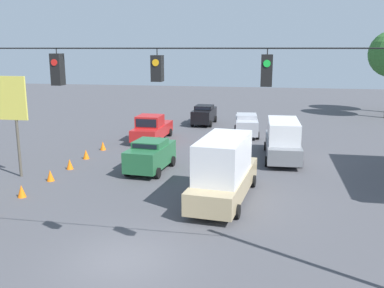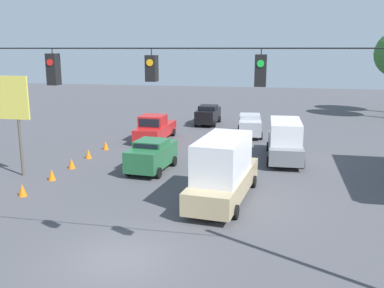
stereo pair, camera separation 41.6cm
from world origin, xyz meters
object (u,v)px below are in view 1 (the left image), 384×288
Objects in this scene: traffic_cone_second at (22,191)px; traffic_cone_fourth at (70,164)px; sedan_silver_oncoming_deep at (246,124)px; traffic_cone_farthest at (103,146)px; box_truck_grey_oncoming_far at (283,140)px; sedan_black_withflow_deep at (204,114)px; traffic_cone_fifth at (86,154)px; overhead_signal_span at (109,119)px; traffic_cone_third at (50,175)px; pickup_truck_red_withflow_far at (152,129)px; box_truck_tan_crossing_near at (224,170)px; sedan_green_withflow_mid at (151,155)px.

traffic_cone_fourth is (-0.02, -5.19, 0.00)m from traffic_cone_second.
sedan_silver_oncoming_deep is 12.40m from traffic_cone_farthest.
sedan_black_withflow_deep is (7.31, -12.31, -0.35)m from box_truck_grey_oncoming_far.
sedan_silver_oncoming_deep is at bearing -135.48° from traffic_cone_fifth.
overhead_signal_span is 30.35× the size of traffic_cone_third.
traffic_cone_fourth is 1.00× the size of traffic_cone_fifth.
pickup_truck_red_withflow_far is (10.27, -4.09, -0.35)m from box_truck_grey_oncoming_far.
box_truck_tan_crossing_near is 1.66× the size of sedan_green_withflow_mid.
box_truck_grey_oncoming_far is 8.04m from sedan_silver_oncoming_deep.
overhead_signal_span is at bearing 113.59° from traffic_cone_farthest.
box_truck_grey_oncoming_far reaches higher than pickup_truck_red_withflow_far.
box_truck_tan_crossing_near is at bearing 139.07° from sedan_green_withflow_mid.
sedan_silver_oncoming_deep is 7.41× the size of traffic_cone_fourth.
pickup_truck_red_withflow_far is 9.51m from traffic_cone_fourth.
pickup_truck_red_withflow_far is at bearing -100.63° from traffic_cone_second.
traffic_cone_farthest is at bearing -41.93° from box_truck_tan_crossing_near.
box_truck_grey_oncoming_far is 10.68× the size of traffic_cone_fifth.
overhead_signal_span is 3.45× the size of pickup_truck_red_withflow_far.
traffic_cone_fourth is at bearing 73.69° from pickup_truck_red_withflow_far.
traffic_cone_third and traffic_cone_fifth have the same top height.
sedan_black_withflow_deep reaches higher than traffic_cone_second.
box_truck_tan_crossing_near reaches higher than box_truck_grey_oncoming_far.
box_truck_grey_oncoming_far is 10.68× the size of traffic_cone_second.
sedan_silver_oncoming_deep is (2.88, -7.49, -0.36)m from box_truck_grey_oncoming_far.
sedan_silver_oncoming_deep is (-2.85, -23.69, -4.18)m from overhead_signal_span.
traffic_cone_fifth is at bearing -62.08° from overhead_signal_span.
sedan_silver_oncoming_deep is at bearing -128.76° from traffic_cone_fourth.
traffic_cone_fifth is at bearing 68.90° from sedan_black_withflow_deep.
box_truck_grey_oncoming_far is at bearing -169.26° from traffic_cone_fifth.
box_truck_grey_oncoming_far is (-7.90, -4.44, 0.33)m from sedan_green_withflow_mid.
sedan_silver_oncoming_deep is 20.38m from traffic_cone_second.
traffic_cone_fifth is at bearing -21.14° from sedan_green_withflow_mid.
traffic_cone_fourth is at bearing -57.24° from overhead_signal_span.
pickup_truck_red_withflow_far reaches higher than sedan_green_withflow_mid.
traffic_cone_farthest is (9.95, -8.93, -1.24)m from box_truck_tan_crossing_near.
pickup_truck_red_withflow_far is 1.19× the size of sedan_silver_oncoming_deep.
traffic_cone_fifth is (13.01, 2.47, -1.01)m from box_truck_grey_oncoming_far.
box_truck_tan_crossing_near reaches higher than sedan_green_withflow_mid.
traffic_cone_second is 1.00× the size of traffic_cone_fifth.
sedan_black_withflow_deep is at bearing -114.74° from traffic_cone_farthest.
traffic_cone_second is 2.75m from traffic_cone_third.
box_truck_tan_crossing_near is 21.50m from sedan_black_withflow_deep.
traffic_cone_fourth is at bearing 91.86° from traffic_cone_fifth.
overhead_signal_span is 16.28m from traffic_cone_fifth.
traffic_cone_third is at bearing 90.00° from traffic_cone_farthest.
box_truck_tan_crossing_near is 11.45× the size of traffic_cone_fourth.
overhead_signal_span is 24.23m from sedan_silver_oncoming_deep.
pickup_truck_red_withflow_far reaches higher than traffic_cone_fourth.
box_truck_tan_crossing_near is at bearing 172.67° from traffic_cone_third.
traffic_cone_farthest is (4.99, -4.64, -0.68)m from sedan_green_withflow_mid.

